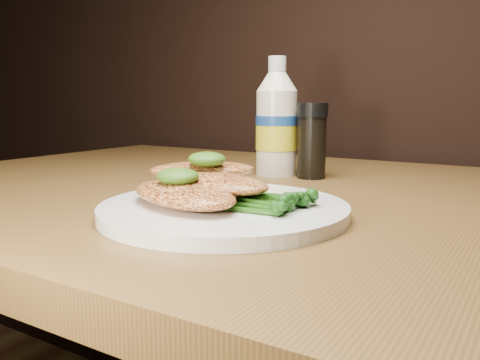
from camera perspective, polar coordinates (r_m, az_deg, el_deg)
The scene contains 9 objects.
plate at distance 0.54m, azimuth -1.86°, elevation -3.42°, with size 0.27×0.27×0.01m, color white.
chicken_front at distance 0.53m, azimuth -6.49°, elevation -1.61°, with size 0.15×0.08×0.02m, color #E79249.
chicken_mid at distance 0.55m, azimuth -2.83°, elevation -0.32°, with size 0.14×0.07×0.02m, color #E79249.
chicken_back at distance 0.61m, azimuth -4.33°, elevation 1.18°, with size 0.13×0.07×0.02m, color #E79249.
pesto_front at distance 0.54m, azimuth -7.12°, elevation 0.42°, with size 0.05×0.04×0.02m, color black.
pesto_back at distance 0.58m, azimuth -3.82°, elevation 2.38°, with size 0.05×0.04×0.02m, color black.
broccolini_bundle at distance 0.52m, azimuth 2.19°, elevation -1.95°, with size 0.13×0.10×0.02m, color #1F5011, non-canonical shape.
mayo_bottle at distance 0.83m, azimuth 4.20°, elevation 7.24°, with size 0.07×0.07×0.19m, color #F2E6CD, non-canonical shape.
pepper_grinder at distance 0.80m, azimuth 8.20°, elevation 4.45°, with size 0.05×0.05×0.12m, color black, non-canonical shape.
Camera 1 is at (0.35, 0.44, 0.88)m, focal length 37.35 mm.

